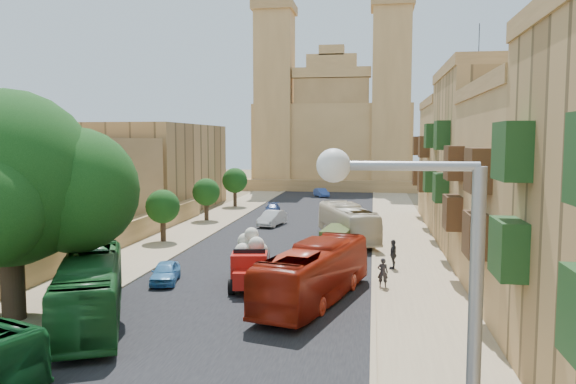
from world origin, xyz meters
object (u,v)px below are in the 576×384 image
(bus_red_east, at_px, (315,273))
(bus_cream_east, at_px, (347,223))
(street_tree_b, at_px, (163,207))
(streetlamp, at_px, (435,384))
(pedestrian_a, at_px, (383,273))
(church, at_px, (334,132))
(car_blue_a, at_px, (165,272))
(car_cream, at_px, (338,249))
(olive_pickup, at_px, (338,240))
(car_white_a, at_px, (272,218))
(street_tree_a, at_px, (88,220))
(street_tree_d, at_px, (235,181))
(red_truck, at_px, (251,261))
(street_tree_c, at_px, (206,192))
(car_white_b, at_px, (351,211))
(car_dkblue, at_px, (272,209))
(ficus_tree, at_px, (10,185))
(bus_green_north, at_px, (90,289))
(car_blue_b, at_px, (321,193))
(pedestrian_c, at_px, (393,254))

(bus_red_east, relative_size, bus_cream_east, 1.01)
(street_tree_b, bearing_deg, streetlamp, -63.79)
(bus_cream_east, height_order, pedestrian_a, bus_cream_east)
(church, distance_m, bus_red_east, 70.32)
(bus_red_east, bearing_deg, car_blue_a, -0.44)
(car_cream, bearing_deg, olive_pickup, -72.81)
(car_white_a, bearing_deg, street_tree_a, -97.49)
(street_tree_d, height_order, bus_red_east, street_tree_d)
(red_truck, height_order, bus_red_east, red_truck)
(bus_cream_east, distance_m, pedestrian_a, 14.55)
(street_tree_a, bearing_deg, street_tree_d, 90.00)
(street_tree_c, distance_m, car_white_b, 15.41)
(red_truck, relative_size, car_dkblue, 1.46)
(ficus_tree, distance_m, bus_green_north, 5.98)
(street_tree_a, xyz_separation_m, car_blue_b, (9.50, 49.11, -2.87))
(olive_pickup, bearing_deg, church, 94.41)
(olive_pickup, height_order, bus_green_north, bus_green_north)
(car_cream, relative_size, car_dkblue, 1.17)
(ficus_tree, distance_m, pedestrian_c, 22.44)
(street_tree_d, relative_size, car_blue_b, 1.28)
(street_tree_a, relative_size, street_tree_b, 1.22)
(pedestrian_a, bearing_deg, bus_red_east, 45.86)
(street_tree_b, bearing_deg, church, 79.62)
(red_truck, height_order, car_blue_b, red_truck)
(street_tree_a, distance_m, car_dkblue, 30.60)
(car_dkblue, bearing_deg, street_tree_a, -107.85)
(church, height_order, car_cream, church)
(street_tree_c, height_order, car_dkblue, street_tree_c)
(car_cream, height_order, car_white_b, car_white_b)
(pedestrian_c, bearing_deg, ficus_tree, -46.71)
(street_tree_a, xyz_separation_m, bus_green_north, (4.22, -7.83, -1.97))
(bus_cream_east, bearing_deg, car_white_a, -60.26)
(bus_green_north, xyz_separation_m, car_dkblue, (1.59, 37.74, -0.95))
(church, relative_size, street_tree_a, 6.98)
(bus_red_east, distance_m, car_dkblue, 34.05)
(street_tree_c, distance_m, street_tree_d, 12.00)
(streetlamp, relative_size, car_cream, 1.81)
(church, height_order, street_tree_a, church)
(church, bearing_deg, red_truck, -89.97)
(car_blue_b, bearing_deg, car_white_b, -100.65)
(ficus_tree, relative_size, car_white_a, 2.41)
(olive_pickup, distance_m, car_dkblue, 21.89)
(car_blue_b, relative_size, pedestrian_c, 1.94)
(streetlamp, relative_size, red_truck, 1.44)
(bus_cream_east, height_order, car_dkblue, bus_cream_east)
(car_blue_a, relative_size, car_blue_b, 0.96)
(bus_red_east, relative_size, car_blue_b, 2.88)
(ficus_tree, distance_m, red_truck, 13.10)
(bus_red_east, bearing_deg, bus_green_north, 40.90)
(street_tree_b, distance_m, streetlamp, 40.20)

